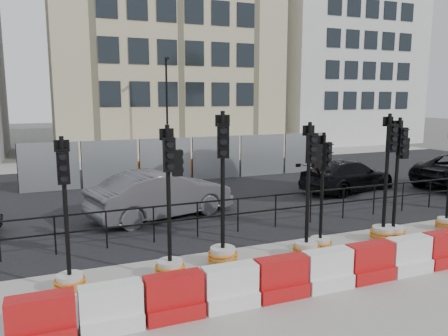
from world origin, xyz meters
name	(u,v)px	position (x,y,z in m)	size (l,w,h in m)	color
ground	(297,240)	(0.00, 0.00, 0.00)	(120.00, 120.00, 0.00)	#51514C
sidewalk_near	(375,283)	(0.00, -3.00, 0.01)	(40.00, 6.00, 0.02)	gray
road	(207,189)	(0.00, 7.00, 0.01)	(40.00, 14.00, 0.03)	black
sidewalk_far	(156,160)	(0.00, 16.00, 0.01)	(40.00, 4.00, 0.02)	gray
building_cream	(160,23)	(2.00, 21.99, 9.00)	(15.00, 10.06, 18.00)	#BCB68A
building_white	(334,46)	(17.00, 21.99, 8.00)	(12.00, 9.06, 16.00)	silver
kerb_railing	(276,205)	(0.00, 1.20, 0.69)	(18.00, 0.04, 1.00)	black
heras_fencing	(186,164)	(-0.01, 9.80, 0.68)	(14.33, 1.72, 2.00)	#95989D
lamp_post_far	(167,107)	(0.50, 14.98, 3.22)	(0.12, 0.56, 6.00)	black
barrier_row	(369,264)	(0.00, -2.80, 0.37)	(13.60, 0.50, 0.80)	red
traffic_signal_a	(69,262)	(-5.80, -1.06, 0.63)	(0.60, 0.60, 3.07)	silver
traffic_signal_b	(170,243)	(-3.80, -1.14, 0.77)	(0.64, 0.64, 3.24)	silver
traffic_signal_c	(223,235)	(-2.52, -0.90, 0.72)	(0.69, 0.69, 3.49)	silver
traffic_signal_d	(307,227)	(-0.49, -1.22, 0.77)	(0.64, 0.64, 3.23)	silver
traffic_signal_e	(321,228)	(0.05, -0.99, 0.61)	(0.58, 0.58, 2.95)	silver
traffic_signal_f	(395,213)	(2.31, -1.04, 0.78)	(0.64, 0.64, 3.27)	silver
traffic_signal_g	(384,216)	(2.02, -0.98, 0.70)	(0.66, 0.66, 3.37)	silver
traffic_signal_h	(448,210)	(4.42, -0.88, 0.61)	(0.58, 0.58, 2.95)	silver
car_b	(161,194)	(-2.80, 3.53, 0.75)	(4.83, 2.75, 1.51)	#4A4A4F
car_c	(347,176)	(5.15, 4.54, 0.64)	(4.73, 2.78, 1.29)	black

